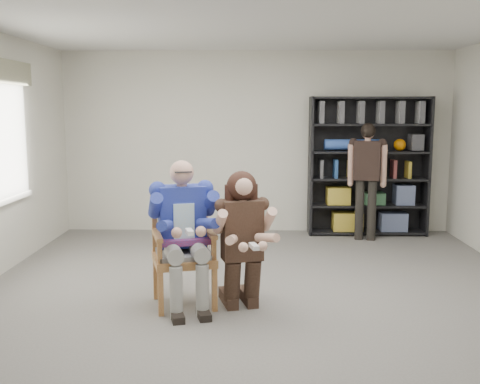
# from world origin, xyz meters

# --- Properties ---
(room_shell) EXTENTS (6.00, 7.00, 2.80)m
(room_shell) POSITION_xyz_m (0.00, 0.00, 1.40)
(room_shell) COLOR beige
(room_shell) RESTS_ON ground
(floor) EXTENTS (6.00, 7.00, 0.01)m
(floor) POSITION_xyz_m (0.00, 0.00, 0.00)
(floor) COLOR slate
(floor) RESTS_ON ground
(armchair) EXTENTS (0.78, 0.77, 1.11)m
(armchair) POSITION_xyz_m (-0.74, 0.06, 0.56)
(armchair) COLOR #A9582F
(armchair) RESTS_ON floor
(seated_man) EXTENTS (0.83, 1.00, 1.44)m
(seated_man) POSITION_xyz_m (-0.74, 0.06, 0.72)
(seated_man) COLOR #1A2D98
(seated_man) RESTS_ON floor
(kneeling_woman) EXTENTS (0.77, 1.00, 1.32)m
(kneeling_woman) POSITION_xyz_m (-0.16, -0.06, 0.66)
(kneeling_woman) COLOR #312017
(kneeling_woman) RESTS_ON floor
(bookshelf) EXTENTS (1.80, 0.38, 2.10)m
(bookshelf) POSITION_xyz_m (1.70, 3.28, 1.05)
(bookshelf) COLOR black
(bookshelf) RESTS_ON floor
(standing_man) EXTENTS (0.59, 0.42, 1.71)m
(standing_man) POSITION_xyz_m (1.60, 2.90, 0.86)
(standing_man) COLOR black
(standing_man) RESTS_ON floor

